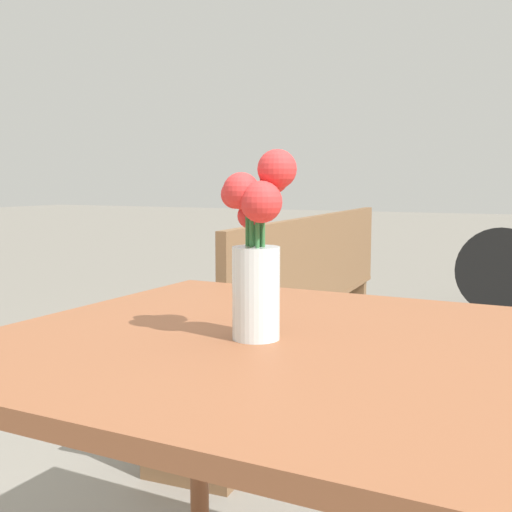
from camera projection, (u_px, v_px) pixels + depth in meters
The scene contains 3 objects.
table_front at pixel (279, 387), 1.12m from camera, with size 0.98×0.94×0.73m.
flower_vase at pixel (257, 253), 1.07m from camera, with size 0.13×0.12×0.32m.
bench_near at pixel (300, 298), 2.89m from camera, with size 0.52×1.99×0.85m.
Camera 1 is at (0.46, -0.98, 1.00)m, focal length 45.00 mm.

